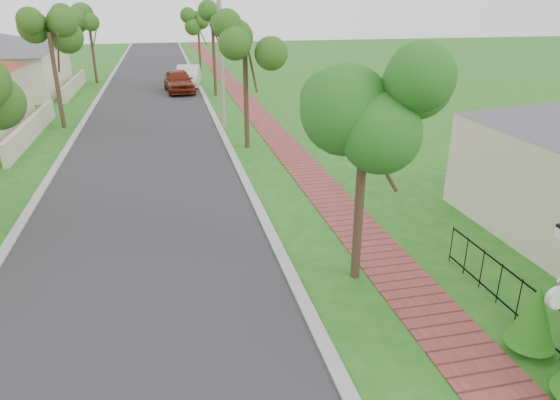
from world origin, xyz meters
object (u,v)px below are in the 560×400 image
object	(u,v)px
parked_car_white	(188,76)
parked_car_red	(179,81)
utility_pole	(221,52)
station_clock	(559,296)
near_tree	(365,112)

from	to	relation	value
parked_car_white	parked_car_red	bearing A→B (deg)	-99.33
utility_pole	station_clock	bearing A→B (deg)	-81.72
near_tree	utility_pole	xyz separation A→B (m)	(-1.30, 16.18, -0.17)
utility_pole	station_clock	size ratio (longest dim) A/B	9.34
parked_car_red	near_tree	size ratio (longest dim) A/B	0.93
parked_car_red	near_tree	world-z (taller)	near_tree
station_clock	parked_car_white	bearing A→B (deg)	96.58
near_tree	station_clock	bearing A→B (deg)	-68.99
parked_car_white	near_tree	xyz separation A→B (m)	(2.36, -30.75, 3.31)
parked_car_red	parked_car_white	xyz separation A→B (m)	(0.84, 2.69, -0.03)
parked_car_red	parked_car_white	size ratio (longest dim) A/B	1.00
parked_car_white	near_tree	bearing A→B (deg)	-77.55
parked_car_red	utility_pole	bearing A→B (deg)	-85.94
parked_car_red	near_tree	distance (m)	28.43
parked_car_white	utility_pole	world-z (taller)	utility_pole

